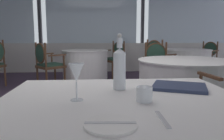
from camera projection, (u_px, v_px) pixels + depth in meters
name	position (u px, v px, depth m)	size (l,w,h in m)	color
ground_plane	(87.00, 122.00, 2.83)	(13.98, 13.98, 0.00)	#47384C
window_wall_far	(92.00, 35.00, 6.65)	(9.57, 0.14, 2.74)	silver
side_plate	(110.00, 124.00, 0.82)	(0.20, 0.20, 0.01)	white
butter_knife	(110.00, 123.00, 0.82)	(0.19, 0.02, 0.00)	silver
dinner_fork	(163.00, 119.00, 0.88)	(0.18, 0.02, 0.00)	silver
water_bottle	(119.00, 67.00, 1.36)	(0.08, 0.08, 0.34)	white
wine_glass	(76.00, 74.00, 1.12)	(0.08, 0.08, 0.19)	white
water_tumbler	(144.00, 94.00, 1.12)	(0.08, 0.08, 0.07)	white
menu_book	(179.00, 87.00, 1.40)	(0.32, 0.25, 0.02)	#2D3856
background_table_0	(85.00, 66.00, 5.16)	(1.04, 1.04, 0.74)	white
dining_chair_0_0	(47.00, 62.00, 4.50)	(0.65, 0.66, 0.94)	brown
dining_chair_0_1	(115.00, 56.00, 5.77)	(0.65, 0.66, 0.93)	brown
background_table_1	(185.00, 65.00, 5.47)	(1.19, 1.19, 0.74)	white
dining_chair_1_0	(207.00, 55.00, 6.07)	(0.64, 0.66, 0.91)	brown
dining_chair_1_1	(158.00, 59.00, 4.81)	(0.64, 0.66, 0.99)	brown
background_table_3	(184.00, 86.00, 3.13)	(1.30, 1.30, 0.74)	white
dining_chair_3_0	(158.00, 64.00, 4.16)	(0.57, 0.50, 0.95)	brown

